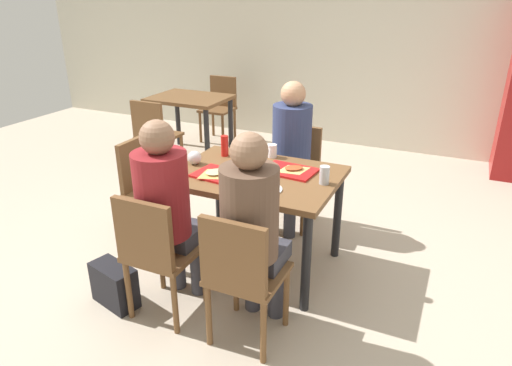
{
  "coord_description": "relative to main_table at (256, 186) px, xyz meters",
  "views": [
    {
      "loc": [
        1.24,
        -2.69,
        1.91
      ],
      "look_at": [
        0.0,
        0.0,
        0.66
      ],
      "focal_mm": 32.22,
      "sensor_mm": 36.0,
      "label": 1
    }
  ],
  "objects": [
    {
      "name": "chair_near_right",
      "position": [
        0.28,
        -0.8,
        -0.14
      ],
      "size": [
        0.4,
        0.4,
        0.84
      ],
      "color": "brown",
      "rests_on": "ground_plane"
    },
    {
      "name": "chair_near_left",
      "position": [
        -0.28,
        -0.8,
        -0.14
      ],
      "size": [
        0.4,
        0.4,
        0.84
      ],
      "color": "brown",
      "rests_on": "ground_plane"
    },
    {
      "name": "pizza_slice_b",
      "position": [
        0.23,
        0.13,
        0.12
      ],
      "size": [
        0.23,
        0.23,
        0.02
      ],
      "color": "#DBAD60",
      "rests_on": "tray_red_far"
    },
    {
      "name": "background_table",
      "position": [
        -1.75,
        1.91,
        -0.03
      ],
      "size": [
        0.9,
        0.7,
        0.73
      ],
      "color": "brown",
      "rests_on": "ground_plane"
    },
    {
      "name": "tray_red_far",
      "position": [
        0.2,
        0.13,
        0.1
      ],
      "size": [
        0.38,
        0.29,
        0.02
      ],
      "primitive_type": "cube",
      "rotation": [
        0.0,
        0.0,
        -0.08
      ],
      "color": "red",
      "rests_on": "main_table"
    },
    {
      "name": "chair_left_end",
      "position": [
        -0.95,
        0.0,
        -0.14
      ],
      "size": [
        0.4,
        0.4,
        0.84
      ],
      "color": "brown",
      "rests_on": "ground_plane"
    },
    {
      "name": "background_chair_far",
      "position": [
        -1.75,
        2.64,
        -0.14
      ],
      "size": [
        0.4,
        0.4,
        0.84
      ],
      "color": "brown",
      "rests_on": "ground_plane"
    },
    {
      "name": "pizza_slice_a",
      "position": [
        -0.23,
        -0.16,
        0.12
      ],
      "size": [
        0.25,
        0.26,
        0.02
      ],
      "color": "tan",
      "rests_on": "tray_red_near"
    },
    {
      "name": "paper_plate_near_edge",
      "position": [
        0.17,
        -0.23,
        0.1
      ],
      "size": [
        0.22,
        0.22,
        0.01
      ],
      "primitive_type": "cylinder",
      "color": "white",
      "rests_on": "main_table"
    },
    {
      "name": "person_in_brown_jacket",
      "position": [
        0.28,
        -0.66,
        0.1
      ],
      "size": [
        0.32,
        0.42,
        1.25
      ],
      "color": "#383842",
      "rests_on": "ground_plane"
    },
    {
      "name": "handbag",
      "position": [
        -0.63,
        -0.82,
        -0.49
      ],
      "size": [
        0.35,
        0.24,
        0.28
      ],
      "primitive_type": "cube",
      "rotation": [
        0.0,
        0.0,
        -0.26
      ],
      "color": "black",
      "rests_on": "ground_plane"
    },
    {
      "name": "background_chair_near",
      "position": [
        -1.75,
        1.17,
        -0.14
      ],
      "size": [
        0.4,
        0.4,
        0.84
      ],
      "color": "brown",
      "rests_on": "ground_plane"
    },
    {
      "name": "plastic_cup_b",
      "position": [
        0.03,
        -0.36,
        0.15
      ],
      "size": [
        0.07,
        0.07,
        0.1
      ],
      "primitive_type": "cylinder",
      "color": "white",
      "rests_on": "main_table"
    },
    {
      "name": "ground_plane",
      "position": [
        0.0,
        0.0,
        -0.64
      ],
      "size": [
        10.0,
        10.0,
        0.02
      ],
      "primitive_type": "cube",
      "color": "#B7A893"
    },
    {
      "name": "chair_far_side",
      "position": [
        0.0,
        0.8,
        -0.14
      ],
      "size": [
        0.4,
        0.4,
        0.84
      ],
      "color": "brown",
      "rests_on": "ground_plane"
    },
    {
      "name": "condiment_bottle",
      "position": [
        -0.37,
        0.23,
        0.18
      ],
      "size": [
        0.06,
        0.06,
        0.16
      ],
      "primitive_type": "cylinder",
      "color": "red",
      "rests_on": "main_table"
    },
    {
      "name": "foil_bundle",
      "position": [
        -0.48,
        -0.02,
        0.15
      ],
      "size": [
        0.1,
        0.1,
        0.1
      ],
      "primitive_type": "sphere",
      "color": "silver",
      "rests_on": "main_table"
    },
    {
      "name": "person_far_side",
      "position": [
        -0.0,
        0.66,
        0.1
      ],
      "size": [
        0.32,
        0.42,
        1.25
      ],
      "color": "#383842",
      "rests_on": "ground_plane"
    },
    {
      "name": "plastic_cup_a",
      "position": [
        -0.03,
        0.36,
        0.15
      ],
      "size": [
        0.07,
        0.07,
        0.1
      ],
      "primitive_type": "cylinder",
      "color": "white",
      "rests_on": "main_table"
    },
    {
      "name": "main_table",
      "position": [
        0.0,
        0.0,
        0.0
      ],
      "size": [
        1.13,
        0.84,
        0.73
      ],
      "color": "brown",
      "rests_on": "ground_plane"
    },
    {
      "name": "person_in_red",
      "position": [
        -0.28,
        -0.66,
        0.1
      ],
      "size": [
        0.32,
        0.42,
        1.25
      ],
      "color": "#383842",
      "rests_on": "ground_plane"
    },
    {
      "name": "soda_can",
      "position": [
        0.48,
        0.02,
        0.16
      ],
      "size": [
        0.07,
        0.07,
        0.12
      ],
      "primitive_type": "cylinder",
      "color": "#B7BCC6",
      "rests_on": "main_table"
    },
    {
      "name": "back_wall",
      "position": [
        0.0,
        3.2,
        0.77
      ],
      "size": [
        10.0,
        0.1,
        2.8
      ],
      "primitive_type": "cube",
      "color": "beige",
      "rests_on": "ground_plane"
    },
    {
      "name": "paper_plate_center",
      "position": [
        -0.17,
        0.23,
        0.1
      ],
      "size": [
        0.22,
        0.22,
        0.01
      ],
      "primitive_type": "cylinder",
      "color": "white",
      "rests_on": "main_table"
    },
    {
      "name": "tray_red_near",
      "position": [
        -0.2,
        -0.15,
        0.1
      ],
      "size": [
        0.39,
        0.3,
        0.02
      ],
      "primitive_type": "cube",
      "rotation": [
        0.0,
        0.0,
        -0.12
      ],
      "color": "red",
      "rests_on": "main_table"
    }
  ]
}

